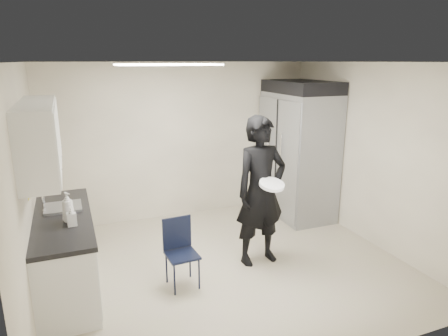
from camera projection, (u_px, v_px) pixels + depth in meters
name	position (u px, v px, depth m)	size (l,w,h in m)	color
floor	(227.00, 265.00, 5.28)	(4.50, 4.50, 0.00)	tan
ceiling	(227.00, 62.00, 4.60)	(4.50, 4.50, 0.00)	silver
back_wall	(183.00, 141.00, 6.74)	(4.50, 4.50, 0.00)	beige
left_wall	(26.00, 192.00, 4.14)	(4.00, 4.00, 0.00)	beige
right_wall	(372.00, 155.00, 5.74)	(4.00, 4.00, 0.00)	beige
ceiling_panel	(168.00, 65.00, 4.76)	(1.20, 0.60, 0.02)	white
lower_counter	(66.00, 254.00, 4.65)	(0.60, 1.90, 0.86)	silver
countertop	(62.00, 218.00, 4.54)	(0.64, 1.95, 0.05)	black
sink	(63.00, 212.00, 4.77)	(0.42, 0.40, 0.14)	gray
faucet	(44.00, 202.00, 4.66)	(0.02, 0.02, 0.24)	silver
upper_cabinets	(40.00, 137.00, 4.25)	(0.35, 1.80, 0.75)	silver
towel_dispenser	(40.00, 138.00, 5.31)	(0.22, 0.30, 0.35)	black
notice_sticker_left	(29.00, 196.00, 4.25)	(0.00, 0.12, 0.07)	yellow
notice_sticker_right	(30.00, 194.00, 4.44)	(0.00, 0.12, 0.07)	yellow
commercial_fridge	(298.00, 156.00, 6.80)	(0.80, 1.35, 2.10)	gray
fridge_compressor	(302.00, 87.00, 6.50)	(0.80, 1.35, 0.20)	black
folding_chair	(182.00, 255.00, 4.70)	(0.36, 0.36, 0.80)	black
man_tuxedo	(261.00, 191.00, 5.16)	(0.72, 0.48, 1.96)	black
bucket_lid	(272.00, 184.00, 4.90)	(0.31, 0.31, 0.04)	white
soap_bottle_a	(68.00, 207.00, 4.34)	(0.13, 0.13, 0.33)	white
soap_bottle_b	(71.00, 216.00, 4.24)	(0.10, 0.10, 0.21)	#B7B9C4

